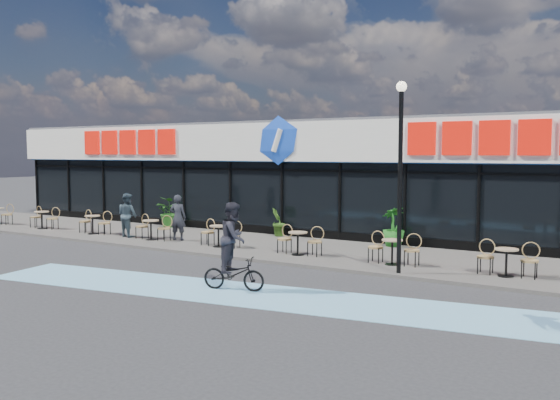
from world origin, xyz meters
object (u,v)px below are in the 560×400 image
lamp_post (400,160)px  potted_plant_right (394,227)px  potted_plant_left (171,212)px  patron_right (128,215)px  cyclist_a (234,253)px  potted_plant_mid (278,222)px  patron_left (178,217)px

lamp_post → potted_plant_right: bearing=112.2°
lamp_post → potted_plant_left: (-11.88, 4.25, -2.37)m
patron_right → cyclist_a: cyclist_a is taller
potted_plant_right → patron_right: size_ratio=0.81×
patron_right → cyclist_a: size_ratio=0.78×
lamp_post → potted_plant_mid: bearing=146.4°
patron_left → patron_right: 2.26m
lamp_post → patron_right: bearing=174.2°
potted_plant_left → potted_plant_right: size_ratio=0.97×
potted_plant_right → cyclist_a: size_ratio=0.63×
potted_plant_left → patron_left: patron_left is taller
lamp_post → patron_right: 11.57m
patron_right → potted_plant_left: bearing=-70.7°
patron_left → potted_plant_mid: bearing=-151.2°
lamp_post → patron_left: lamp_post is taller
potted_plant_right → cyclist_a: 7.97m
potted_plant_left → potted_plant_mid: 5.49m
cyclist_a → potted_plant_left: bearing=139.0°
potted_plant_left → potted_plant_mid: size_ratio=1.19×
potted_plant_left → potted_plant_right: (10.13, 0.04, 0.02)m
patron_left → cyclist_a: bearing=123.3°
cyclist_a → patron_left: bearing=140.6°
patron_left → cyclist_a: cyclist_a is taller
patron_left → patron_right: bearing=-8.8°
lamp_post → potted_plant_right: size_ratio=3.74×
potted_plant_mid → patron_left: patron_left is taller
potted_plant_left → patron_right: 3.16m
patron_right → cyclist_a: (8.44, -4.76, -0.03)m
potted_plant_right → cyclist_a: (-1.11, -7.90, 0.13)m
lamp_post → potted_plant_mid: 8.07m
lamp_post → cyclist_a: 5.11m
lamp_post → patron_right: (-11.30, 1.15, -2.19)m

